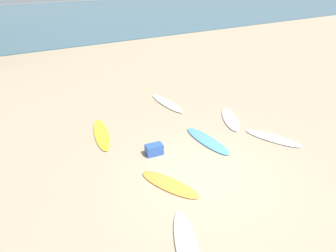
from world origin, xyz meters
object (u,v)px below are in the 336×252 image
object	(u,v)px
surfboard_2	(207,140)
surfboard_4	(167,103)
beach_cooler	(154,150)
surfboard_3	(230,119)
surfboard_6	(187,247)
surfboard_0	(169,184)
surfboard_5	(273,138)
surfboard_1	(101,134)

from	to	relation	value
surfboard_2	surfboard_4	distance (m)	3.66
beach_cooler	surfboard_3	bearing A→B (deg)	7.64
surfboard_4	surfboard_6	size ratio (longest dim) A/B	1.10
surfboard_4	beach_cooler	distance (m)	4.21
surfboard_0	surfboard_2	xyz separation A→B (m)	(2.46, 1.32, 0.01)
surfboard_0	surfboard_4	world-z (taller)	surfboard_4
beach_cooler	surfboard_0	bearing A→B (deg)	-105.29
beach_cooler	surfboard_5	bearing A→B (deg)	-19.25
surfboard_6	surfboard_0	bearing A→B (deg)	92.76
surfboard_5	surfboard_6	xyz separation A→B (m)	(-5.43, -2.21, 0.01)
surfboard_0	beach_cooler	xyz separation A→B (m)	(0.44, 1.62, 0.15)
surfboard_1	surfboard_3	world-z (taller)	surfboard_3
surfboard_0	surfboard_1	bearing A→B (deg)	-102.86
surfboard_3	surfboard_5	distance (m)	1.99
surfboard_0	beach_cooler	bearing A→B (deg)	-126.64
surfboard_4	surfboard_0	bearing A→B (deg)	58.36
surfboard_2	beach_cooler	size ratio (longest dim) A/B	3.95
surfboard_5	beach_cooler	bearing A→B (deg)	-40.44
surfboard_3	beach_cooler	world-z (taller)	beach_cooler
surfboard_4	surfboard_6	bearing A→B (deg)	60.95
surfboard_1	surfboard_4	bearing A→B (deg)	-148.48
surfboard_1	surfboard_4	xyz separation A→B (m)	(3.61, 1.13, 0.00)
surfboard_1	surfboard_6	size ratio (longest dim) A/B	1.11
surfboard_0	surfboard_2	bearing A→B (deg)	-173.15
surfboard_1	surfboard_5	size ratio (longest dim) A/B	1.22
surfboard_0	surfboard_5	bearing A→B (deg)	160.78
surfboard_5	beach_cooler	world-z (taller)	beach_cooler
surfboard_1	beach_cooler	xyz separation A→B (m)	(1.01, -2.18, 0.14)
surfboard_2	beach_cooler	world-z (taller)	beach_cooler
surfboard_3	surfboard_6	xyz separation A→B (m)	(-5.19, -4.19, 0.00)
surfboard_1	surfboard_5	bearing A→B (deg)	159.00
surfboard_5	surfboard_2	bearing A→B (deg)	-49.40
surfboard_2	surfboard_3	world-z (taller)	surfboard_3
surfboard_4	beach_cooler	world-z (taller)	beach_cooler
surfboard_1	surfboard_6	xyz separation A→B (m)	(-0.27, -5.84, 0.01)
surfboard_2	surfboard_3	xyz separation A→B (m)	(1.90, 0.83, 0.00)
surfboard_3	surfboard_4	size ratio (longest dim) A/B	0.85
surfboard_1	surfboard_4	distance (m)	3.78
surfboard_0	surfboard_3	distance (m)	4.86
surfboard_4	surfboard_5	size ratio (longest dim) A/B	1.20
surfboard_1	surfboard_6	bearing A→B (deg)	101.46
surfboard_3	beach_cooler	distance (m)	3.95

